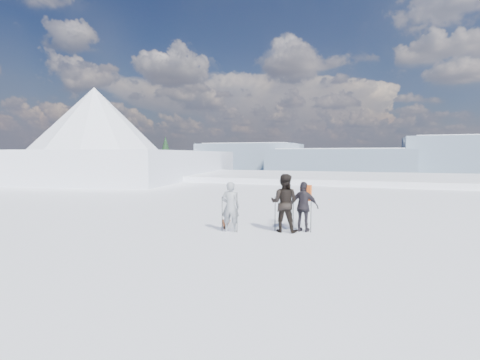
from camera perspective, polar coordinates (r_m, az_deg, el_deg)
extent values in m
plane|color=white|center=(72.29, 17.82, -12.39)|extent=(220.00, 208.01, 71.62)
cube|color=white|center=(40.51, 16.26, -9.23)|extent=(180.00, 16.00, 14.00)
plane|color=#213B4B|center=(301.16, 19.71, -2.46)|extent=(820.00, 820.00, 0.00)
cube|color=slate|center=(531.10, -11.85, 2.22)|extent=(150.00, 80.00, 34.00)
cube|color=white|center=(530.87, -11.87, 3.74)|extent=(127.50, 70.00, 8.00)
cube|color=slate|center=(506.30, 1.58, 2.91)|extent=(130.00, 80.00, 46.00)
cube|color=white|center=(506.31, 1.59, 5.17)|extent=(110.50, 70.00, 8.00)
cube|color=slate|center=(451.59, 14.90, 2.13)|extent=(160.00, 80.00, 38.00)
cube|color=white|center=(451.39, 14.94, 4.16)|extent=(136.00, 70.00, 8.00)
cube|color=slate|center=(489.20, 31.84, 2.62)|extent=(140.00, 80.00, 52.00)
cube|color=white|center=(489.43, 31.94, 5.31)|extent=(119.00, 70.00, 8.00)
cube|color=white|center=(48.93, -18.87, -5.23)|extent=(29.19, 35.68, 16.00)
cone|color=white|center=(41.88, -21.20, 6.93)|extent=(18.00, 18.00, 9.00)
cone|color=white|center=(54.63, -20.43, 2.01)|extent=(16.00, 16.00, 8.00)
cube|color=#2D2B28|center=(52.93, -8.08, -8.77)|extent=(21.55, 17.87, 14.25)
cone|color=black|center=(45.18, -12.99, -3.94)|extent=(5.04, 5.04, 9.00)
cone|color=black|center=(51.07, -11.21, -0.75)|extent=(7.28, 7.28, 13.00)
cone|color=black|center=(45.71, -9.53, -2.54)|extent=(6.16, 6.16, 11.00)
cone|color=black|center=(54.39, -12.79, -1.02)|extent=(6.72, 6.72, 12.00)
cone|color=black|center=(46.58, -6.16, -3.01)|extent=(5.60, 5.60, 10.00)
cone|color=black|center=(49.69, -5.65, -2.56)|extent=(5.60, 5.60, 10.00)
cone|color=black|center=(49.20, -14.01, -2.14)|extent=(6.16, 6.16, 11.00)
imported|color=gray|center=(12.80, -1.47, -4.08)|extent=(0.68, 0.50, 1.73)
imported|color=black|center=(12.85, 6.76, -3.49)|extent=(0.97, 0.76, 1.99)
imported|color=black|center=(12.99, 9.70, -4.04)|extent=(1.04, 0.50, 1.72)
cube|color=#E05315|center=(13.12, 10.04, 1.00)|extent=(0.38, 0.23, 0.54)
cylinder|color=black|center=(12.90, -2.74, -5.21)|extent=(0.02, 0.02, 1.20)
cylinder|color=black|center=(12.65, -0.45, -4.99)|extent=(0.02, 0.02, 1.37)
cylinder|color=black|center=(12.96, 5.37, -5.17)|extent=(0.02, 0.02, 1.20)
cylinder|color=black|center=(12.72, 7.92, -5.35)|extent=(0.02, 0.02, 1.21)
cylinder|color=black|center=(12.96, 8.12, -5.19)|extent=(0.02, 0.02, 1.20)
cylinder|color=black|center=(12.92, 10.76, -5.14)|extent=(0.02, 0.02, 1.25)
cube|color=black|center=(14.27, -2.49, -6.70)|extent=(0.81, 1.58, 0.03)
cube|color=black|center=(14.21, -1.96, -6.74)|extent=(0.56, 1.66, 0.03)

